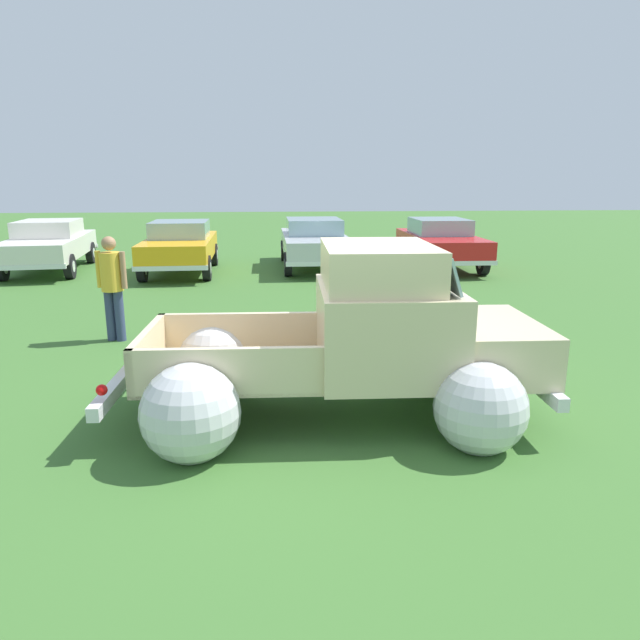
# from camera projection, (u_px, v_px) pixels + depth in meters

# --- Properties ---
(ground_plane) EXTENTS (80.00, 80.00, 0.00)m
(ground_plane) POSITION_uv_depth(u_px,v_px,m) (326.00, 414.00, 6.48)
(ground_plane) COLOR #3D6B2D
(vintage_pickup_truck) EXTENTS (4.68, 2.87, 1.96)m
(vintage_pickup_truck) POSITION_uv_depth(u_px,v_px,m) (362.00, 350.00, 6.32)
(vintage_pickup_truck) COLOR black
(vintage_pickup_truck) RESTS_ON ground
(show_car_0) EXTENTS (2.34, 4.78, 1.43)m
(show_car_0) POSITION_uv_depth(u_px,v_px,m) (49.00, 244.00, 16.27)
(show_car_0) COLOR black
(show_car_0) RESTS_ON ground
(show_car_1) EXTENTS (1.94, 4.32, 1.43)m
(show_car_1) POSITION_uv_depth(u_px,v_px,m) (180.00, 245.00, 16.00)
(show_car_1) COLOR black
(show_car_1) RESTS_ON ground
(show_car_2) EXTENTS (1.94, 4.72, 1.43)m
(show_car_2) POSITION_uv_depth(u_px,v_px,m) (314.00, 241.00, 16.95)
(show_car_2) COLOR black
(show_car_2) RESTS_ON ground
(show_car_3) EXTENTS (1.90, 4.51, 1.43)m
(show_car_3) POSITION_uv_depth(u_px,v_px,m) (440.00, 241.00, 16.94)
(show_car_3) COLOR black
(show_car_3) RESTS_ON ground
(spectator_0) EXTENTS (0.53, 0.43, 1.71)m
(spectator_0) POSITION_uv_depth(u_px,v_px,m) (112.00, 282.00, 9.22)
(spectator_0) COLOR navy
(spectator_0) RESTS_ON ground
(lane_cone_0) EXTENTS (0.36, 0.36, 0.63)m
(lane_cone_0) POSITION_uv_depth(u_px,v_px,m) (515.00, 338.00, 8.42)
(lane_cone_0) COLOR black
(lane_cone_0) RESTS_ON ground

